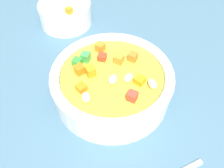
# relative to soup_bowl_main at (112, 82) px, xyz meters

# --- Properties ---
(ground_plane) EXTENTS (1.40, 1.40, 0.02)m
(ground_plane) POSITION_rel_soup_bowl_main_xyz_m (0.00, 0.00, -0.04)
(ground_plane) COLOR #42667A
(soup_bowl_main) EXTENTS (0.20, 0.20, 0.07)m
(soup_bowl_main) POSITION_rel_soup_bowl_main_xyz_m (0.00, 0.00, 0.00)
(soup_bowl_main) COLOR white
(soup_bowl_main) RESTS_ON ground_plane
(spoon) EXTENTS (0.18, 0.16, 0.01)m
(spoon) POSITION_rel_soup_bowl_main_xyz_m (0.08, 0.16, -0.03)
(spoon) COLOR silver
(spoon) RESTS_ON ground_plane
(side_bowl_small) EXTENTS (0.12, 0.12, 0.06)m
(side_bowl_small) POSITION_rel_soup_bowl_main_xyz_m (-0.16, -0.18, -0.01)
(side_bowl_small) COLOR white
(side_bowl_small) RESTS_ON ground_plane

